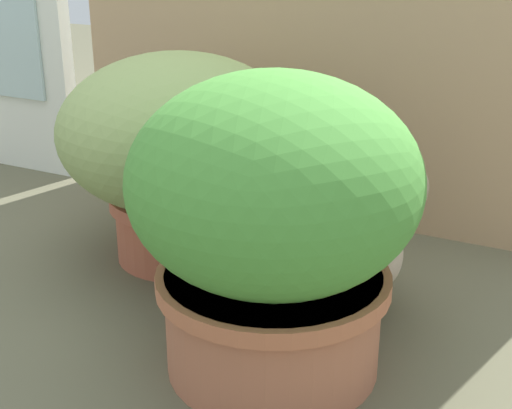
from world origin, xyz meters
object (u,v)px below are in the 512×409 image
object	(u,v)px
cat	(337,235)
mushroom_ornament_pink	(183,244)
grass_planter	(179,145)
leafy_planter	(274,218)
mushroom_ornament_red	(184,266)

from	to	relation	value
cat	mushroom_ornament_pink	size ratio (longest dim) A/B	2.67
grass_planter	leafy_planter	xyz separation A→B (m)	(0.33, -0.27, 0.01)
leafy_planter	mushroom_ornament_pink	size ratio (longest dim) A/B	3.13
leafy_planter	cat	bearing A→B (deg)	87.92
mushroom_ornament_pink	mushroom_ornament_red	xyz separation A→B (m)	(0.02, -0.03, -0.02)
leafy_planter	mushroom_ornament_red	size ratio (longest dim) A/B	4.08
mushroom_ornament_pink	cat	bearing A→B (deg)	25.37
cat	mushroom_ornament_red	world-z (taller)	cat
grass_planter	mushroom_ornament_pink	xyz separation A→B (m)	(0.10, -0.15, -0.13)
grass_planter	mushroom_ornament_red	bearing A→B (deg)	-56.25
cat	mushroom_ornament_pink	bearing A→B (deg)	-154.63
grass_planter	cat	distance (m)	0.36
grass_planter	leafy_planter	bearing A→B (deg)	-38.88
mushroom_ornament_red	leafy_planter	bearing A→B (deg)	-22.47
leafy_planter	cat	distance (m)	0.26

